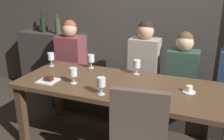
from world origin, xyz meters
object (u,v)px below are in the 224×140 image
Objects in this scene: wine_glass_far_left at (51,57)px; espresso_cup at (189,90)px; wine_glass_end_right at (137,64)px; wine_bottle_pale_label at (58,26)px; diner_far_end at (183,64)px; wine_glass_far_right at (101,83)px; diner_bearded at (144,56)px; diner_redhead at (70,50)px; dessert_plate at (48,80)px; dining_table at (124,92)px; wine_bottle_dark_red at (43,24)px; wine_glass_center_back at (73,73)px; wine_glass_near_left at (91,59)px; banquette_bench at (141,101)px.

wine_glass_far_left reaches higher than espresso_cup.
wine_bottle_pale_label is at bearing 154.55° from wine_glass_end_right.
diner_far_end is 1.17m from wine_glass_far_right.
wine_glass_far_right reaches higher than espresso_cup.
diner_bearded reaches higher than diner_far_end.
wine_glass_end_right is at bearing -87.16° from diner_bearded.
wine_glass_far_right is at bearing -30.33° from wine_glass_far_left.
diner_redhead reaches higher than wine_glass_far_right.
wine_glass_end_right is at bearing 154.48° from espresso_cup.
wine_glass_far_right is 0.65m from dessert_plate.
wine_glass_far_right is (-0.12, -0.30, 0.20)m from dining_table.
diner_redhead reaches higher than dining_table.
diner_far_end is 0.69m from espresso_cup.
wine_bottle_dark_red reaches higher than dining_table.
wine_bottle_pale_label reaches higher than wine_glass_far_left.
dining_table is 0.75m from diner_bearded.
wine_bottle_dark_red is at bearing 157.40° from wine_glass_end_right.
wine_bottle_dark_red reaches higher than dessert_plate.
diner_bearded is 5.03× the size of wine_glass_end_right.
wine_glass_far_left and wine_glass_center_back have the same top height.
diner_bearded is 2.53× the size of wine_bottle_pale_label.
wine_bottle_dark_red is at bearing 152.52° from diner_redhead.
dining_table is 13.41× the size of wine_glass_near_left.
diner_redhead is 0.94× the size of diner_bearded.
dessert_plate is at bearing -73.72° from diner_redhead.
wine_bottle_pale_label reaches higher than dessert_plate.
wine_glass_far_right is at bearing -111.65° from dining_table.
diner_redhead is at bearing 122.05° from wine_glass_center_back.
diner_bearded reaches higher than wine_glass_end_right.
wine_bottle_dark_red is 1.72× the size of dessert_plate.
espresso_cup reaches higher than banquette_bench.
wine_bottle_pale_label reaches higher than diner_far_end.
diner_redhead is (-1.02, -0.01, 0.59)m from banquette_bench.
wine_glass_end_right is (1.44, -0.69, -0.22)m from wine_bottle_pale_label.
banquette_bench is at bearing -178.34° from diner_far_end.
dessert_plate is (-1.37, -0.26, -0.01)m from espresso_cup.
wine_glass_far_right is at bearing -155.05° from espresso_cup.
diner_redhead is at bearing -179.17° from diner_far_end.
diner_redhead is at bearing -27.48° from wine_bottle_dark_red.
espresso_cup reaches higher than dessert_plate.
diner_far_end is 4.43× the size of wine_glass_far_right.
wine_glass_far_left is (-1.01, 0.22, 0.20)m from dining_table.
diner_redhead is 4.74× the size of wine_glass_far_right.
wine_glass_end_right is at bearing 85.16° from dining_table.
wine_bottle_dark_red is 2.72× the size of espresso_cup.
diner_bearded is 2.53× the size of wine_bottle_dark_red.
wine_glass_center_back reaches higher than banquette_bench.
wine_glass_far_left is (0.01, -0.47, 0.04)m from diner_redhead.
dining_table is at bearing -175.92° from espresso_cup.
wine_glass_center_back is (0.93, -1.17, -0.22)m from wine_bottle_pale_label.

